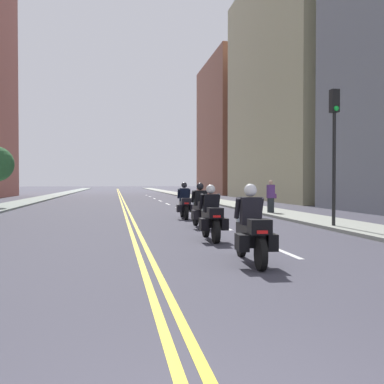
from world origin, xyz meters
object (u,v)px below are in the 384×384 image
object	(u,v)px
motorcycle_1	(211,218)
pedestrian_1	(271,197)
motorcycle_0	(252,232)
traffic_light_near	(334,133)
motorcycle_2	(201,209)
motorcycle_3	(184,204)

from	to	relation	value
motorcycle_1	pedestrian_1	bearing A→B (deg)	62.68
motorcycle_0	traffic_light_near	bearing A→B (deg)	55.02
motorcycle_2	motorcycle_3	distance (m)	4.20
motorcycle_3	pedestrian_1	bearing A→B (deg)	22.43
motorcycle_1	motorcycle_3	distance (m)	7.82
motorcycle_1	motorcycle_3	bearing A→B (deg)	87.54
motorcycle_0	motorcycle_3	xyz separation A→B (m)	(0.39, 11.65, -0.01)
motorcycle_2	pedestrian_1	distance (m)	7.60
motorcycle_0	motorcycle_2	distance (m)	7.45
motorcycle_2	motorcycle_3	bearing A→B (deg)	87.06
motorcycle_0	motorcycle_3	distance (m)	11.65
motorcycle_1	traffic_light_near	world-z (taller)	traffic_light_near
motorcycle_1	motorcycle_2	size ratio (longest dim) A/B	0.98
motorcycle_2	pedestrian_1	size ratio (longest dim) A/B	1.25
motorcycle_1	pedestrian_1	distance (m)	10.84
motorcycle_0	motorcycle_1	size ratio (longest dim) A/B	1.07
motorcycle_0	motorcycle_3	bearing A→B (deg)	90.88
motorcycle_3	pedestrian_1	xyz separation A→B (m)	(4.65, 1.77, 0.25)
motorcycle_3	motorcycle_0	bearing A→B (deg)	-90.28
motorcycle_3	traffic_light_near	size ratio (longest dim) A/B	0.44
motorcycle_2	motorcycle_3	xyz separation A→B (m)	(0.04, 4.20, -0.01)
traffic_light_near	motorcycle_0	bearing A→B (deg)	-127.78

